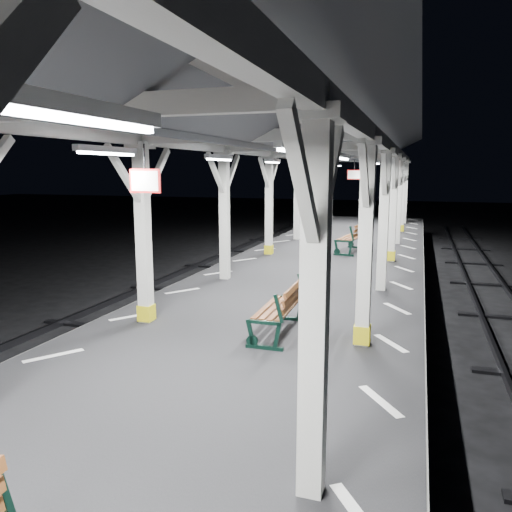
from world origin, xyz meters
The scene contains 7 objects.
ground centered at (0.00, 0.00, 0.00)m, with size 120.00×120.00×0.00m, color black.
platform centered at (0.00, 0.00, 0.50)m, with size 6.00×50.00×1.00m, color black.
hazard_stripes_left centered at (-2.45, 0.00, 1.00)m, with size 1.00×48.00×0.01m, color silver.
hazard_stripes_right centered at (2.45, 0.00, 1.00)m, with size 1.00×48.00×0.01m, color silver.
canopy centered at (0.00, -0.02, 4.56)m, with size 5.40×49.00×4.65m.
bench_mid centered at (0.64, 2.11, 1.50)m, with size 0.67×1.73×0.93m.
bench_far centered at (0.67, 11.44, 1.55)m, with size 0.93×1.97×1.03m.
Camera 1 is at (2.79, -5.96, 3.82)m, focal length 35.00 mm.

